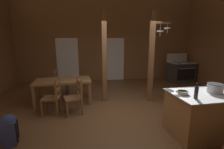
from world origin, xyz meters
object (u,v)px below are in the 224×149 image
Objects in this scene: stove_range at (181,72)px; ladderback_chair_near_window at (60,82)px; ladderback_chair_at_table_end at (75,97)px; bottle_tall_on_counter at (196,92)px; dining_table at (63,82)px; ladderback_chair_by_post at (53,97)px; kitchen_island at (220,112)px; stockpot_on_counter at (215,88)px; mixing_bowl_on_counter at (183,93)px; backpack at (9,129)px.

ladderback_chair_near_window is (-5.41, -0.99, -0.03)m from stove_range.
bottle_tall_on_counter is at bearing -36.36° from ladderback_chair_at_table_end.
ladderback_chair_by_post is at bearing -102.15° from dining_table.
stove_range reaches higher than kitchen_island.
ladderback_chair_at_table_end is (-4.76, -2.77, -0.03)m from stove_range.
kitchen_island is 1.66× the size of stove_range.
mixing_bowl_on_counter is at bearing -179.07° from stockpot_on_counter.
ladderback_chair_by_post reaches higher than kitchen_island.
mixing_bowl_on_counter reaches higher than kitchen_island.
ladderback_chair_at_table_end is at bearing 143.64° from bottle_tall_on_counter.
mixing_bowl_on_counter reaches higher than ladderback_chair_near_window.
dining_table is at bearing 115.69° from ladderback_chair_at_table_end.
bottle_tall_on_counter is (2.88, -1.75, 0.56)m from ladderback_chair_by_post.
stove_range is at bearing 30.18° from ladderback_chair_at_table_end.
stockpot_on_counter reaches higher than ladderback_chair_near_window.
ladderback_chair_near_window is 4.32m from mixing_bowl_on_counter.
stockpot_on_counter is (-0.19, 0.01, 0.54)m from kitchen_island.
bottle_tall_on_counter reaches higher than backpack.
ladderback_chair_by_post is at bearing 148.62° from bottle_tall_on_counter.
stove_range is 1.39× the size of ladderback_chair_near_window.
stove_range is 0.75× the size of dining_table.
ladderback_chair_by_post is at bearing 156.88° from stockpot_on_counter.
dining_table is 8.75× the size of mixing_bowl_on_counter.
stove_range is at bearing 20.35° from dining_table.
stockpot_on_counter is 0.67m from bottle_tall_on_counter.
dining_table is at bearing -75.01° from ladderback_chair_near_window.
bottle_tall_on_counter is at bearing -8.01° from backpack.
ladderback_chair_near_window is at bearing 139.50° from kitchen_island.
stove_range reaches higher than backpack.
stockpot_on_counter is at bearing 177.62° from kitchen_island.
ladderback_chair_by_post is at bearing 157.85° from kitchen_island.
stove_range is (1.66, 4.20, 0.03)m from kitchen_island.
stockpot_on_counter is (-1.85, -4.19, 0.51)m from stove_range.
ladderback_chair_at_table_end is (-3.10, 1.43, 0.00)m from kitchen_island.
ladderback_chair_by_post is 3.20m from mixing_bowl_on_counter.
ladderback_chair_by_post is at bearing 66.55° from backpack.
mixing_bowl_on_counter is at bearing -121.31° from stove_range.
mixing_bowl_on_counter is (2.86, -3.21, 0.48)m from ladderback_chair_near_window.
mixing_bowl_on_counter is (2.61, -2.29, 0.28)m from dining_table.
ladderback_chair_near_window is 3.02m from backpack.
bottle_tall_on_counter reaches higher than mixing_bowl_on_counter.
backpack is (-1.13, -1.21, -0.14)m from ladderback_chair_at_table_end.
bottle_tall_on_counter reaches higher than ladderback_chair_at_table_end.
stove_range reaches higher than dining_table.
ladderback_chair_near_window is 1.00× the size of ladderback_chair_at_table_end.
backpack is 2.97× the size of mixing_bowl_on_counter.
stockpot_on_counter is at bearing -3.09° from backpack.
stockpot_on_counter reaches higher than dining_table.
stockpot_on_counter is at bearing -26.12° from ladderback_chair_at_table_end.
ladderback_chair_at_table_end is (0.66, -1.77, 0.00)m from ladderback_chair_near_window.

